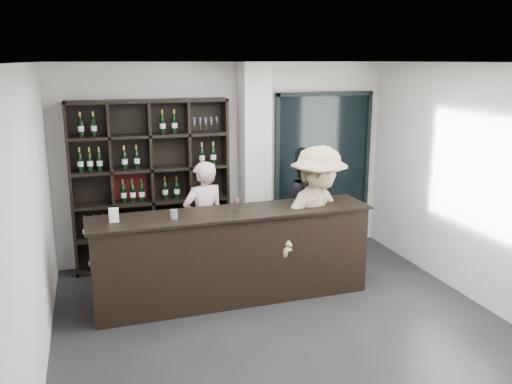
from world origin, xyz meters
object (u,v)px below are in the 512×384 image
object	(u,v)px
tasting_counter	(233,256)
taster_black	(302,209)
taster_pink	(204,221)
customer	(318,220)
wine_shelf	(151,185)

from	to	relation	value
tasting_counter	taster_black	xyz separation A→B (m)	(1.22, 0.75, 0.30)
taster_pink	taster_black	xyz separation A→B (m)	(1.42, 0.00, 0.06)
taster_black	tasting_counter	bearing A→B (deg)	46.17
taster_pink	customer	world-z (taller)	customer
wine_shelf	customer	distance (m)	2.44
tasting_counter	wine_shelf	bearing A→B (deg)	117.37
wine_shelf	taster_black	xyz separation A→B (m)	(2.02, -0.72, -0.32)
taster_pink	taster_black	world-z (taller)	taster_black
taster_black	customer	size ratio (longest dim) A/B	0.93
tasting_counter	taster_black	distance (m)	1.46
taster_pink	taster_black	distance (m)	1.42
wine_shelf	taster_pink	bearing A→B (deg)	-50.02
wine_shelf	customer	bearing A→B (deg)	-38.57
tasting_counter	customer	xyz separation A→B (m)	(1.10, -0.05, 0.38)
wine_shelf	taster_black	distance (m)	2.16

